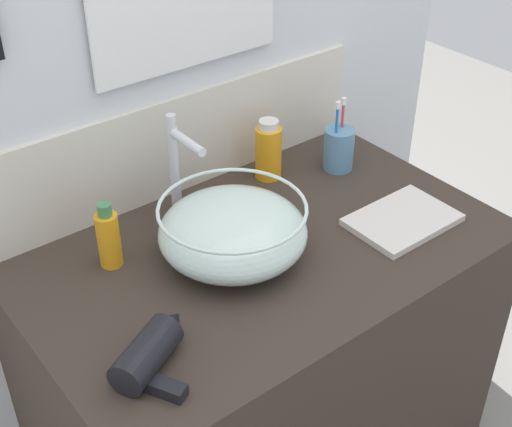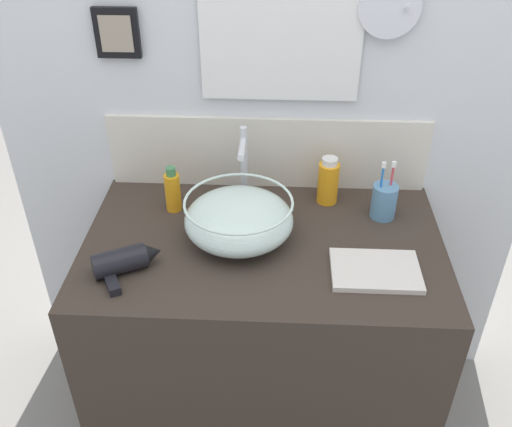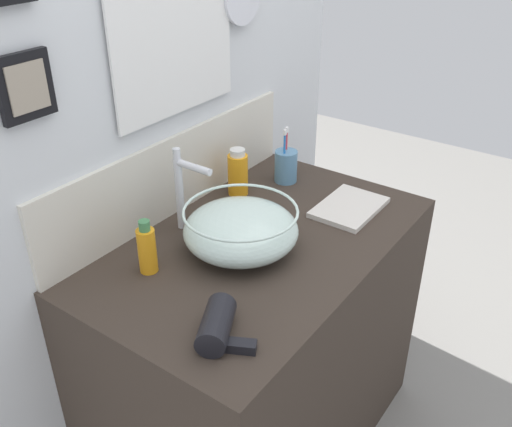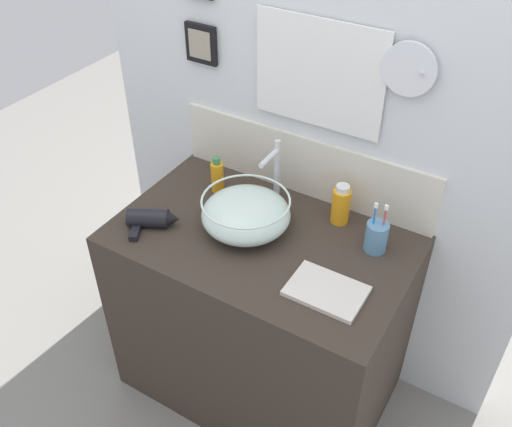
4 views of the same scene
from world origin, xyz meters
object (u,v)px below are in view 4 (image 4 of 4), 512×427
toothbrush_cup (376,236)px  soap_dispenser (341,205)px  shampoo_bottle (217,176)px  glass_bowl_sink (246,214)px  hand_towel (326,291)px  faucet (275,167)px  hair_drier (151,219)px

toothbrush_cup → soap_dispenser: bearing=155.2°
toothbrush_cup → shampoo_bottle: size_ratio=1.28×
shampoo_bottle → toothbrush_cup: bearing=-0.6°
glass_bowl_sink → shampoo_bottle: bearing=146.9°
hand_towel → soap_dispenser: bearing=108.1°
toothbrush_cup → shampoo_bottle: toothbrush_cup is taller
glass_bowl_sink → toothbrush_cup: toothbrush_cup is taller
glass_bowl_sink → faucet: faucet is taller
glass_bowl_sink → faucet: size_ratio=1.25×
soap_dispenser → hand_towel: 0.37m
toothbrush_cup → shampoo_bottle: (-0.65, 0.01, 0.01)m
glass_bowl_sink → soap_dispenser: soap_dispenser is taller
soap_dispenser → hand_towel: bearing=-71.9°
faucet → toothbrush_cup: bearing=-9.1°
glass_bowl_sink → toothbrush_cup: size_ratio=1.63×
glass_bowl_sink → hand_towel: 0.41m
glass_bowl_sink → soap_dispenser: size_ratio=2.01×
toothbrush_cup → shampoo_bottle: 0.65m
glass_bowl_sink → toothbrush_cup: 0.45m
glass_bowl_sink → shampoo_bottle: size_ratio=2.08×
faucet → toothbrush_cup: (0.43, -0.07, -0.09)m
glass_bowl_sink → hair_drier: glass_bowl_sink is taller
faucet → shampoo_bottle: size_ratio=1.66×
hair_drier → toothbrush_cup: toothbrush_cup is taller
shampoo_bottle → hand_towel: (0.60, -0.28, -0.06)m
faucet → hand_towel: 0.53m
hair_drier → toothbrush_cup: (0.73, 0.29, 0.02)m
toothbrush_cup → glass_bowl_sink: bearing=-162.8°
faucet → soap_dispenser: faucet is taller
hair_drier → hand_towel: hair_drier is taller
hand_towel → hair_drier: bearing=-178.0°
shampoo_bottle → glass_bowl_sink: bearing=-33.1°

